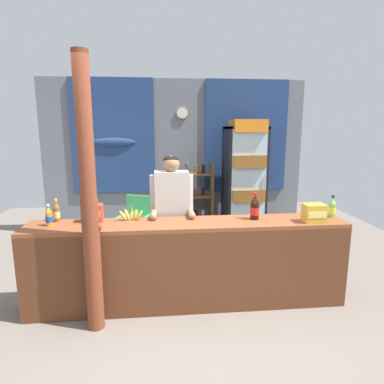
% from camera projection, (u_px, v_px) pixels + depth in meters
% --- Properties ---
extents(ground_plane, '(7.85, 7.85, 0.00)m').
position_uv_depth(ground_plane, '(183.00, 271.00, 4.37)').
color(ground_plane, slate).
extents(back_wall_curtained, '(4.72, 0.22, 2.76)m').
position_uv_depth(back_wall_curtained, '(176.00, 154.00, 5.91)').
color(back_wall_curtained, slate).
rests_on(back_wall_curtained, ground).
extents(stall_counter, '(3.36, 0.49, 0.93)m').
position_uv_depth(stall_counter, '(189.00, 258.00, 3.37)').
color(stall_counter, brown).
rests_on(stall_counter, ground).
extents(timber_post, '(0.18, 0.16, 2.54)m').
position_uv_depth(timber_post, '(89.00, 205.00, 2.90)').
color(timber_post, brown).
rests_on(timber_post, ground).
extents(drink_fridge, '(0.65, 0.68, 2.04)m').
position_uv_depth(drink_fridge, '(245.00, 176.00, 5.48)').
color(drink_fridge, black).
rests_on(drink_fridge, ground).
extents(bottle_shelf_rack, '(0.48, 0.28, 1.31)m').
position_uv_depth(bottle_shelf_rack, '(199.00, 198.00, 5.76)').
color(bottle_shelf_rack, brown).
rests_on(bottle_shelf_rack, ground).
extents(plastic_lawn_chair, '(0.58, 0.58, 0.86)m').
position_uv_depth(plastic_lawn_chair, '(136.00, 220.00, 5.05)').
color(plastic_lawn_chair, '#4CC675').
rests_on(plastic_lawn_chair, ground).
extents(shopkeeper, '(0.50, 0.42, 1.60)m').
position_uv_depth(shopkeeper, '(172.00, 207.00, 3.74)').
color(shopkeeper, '#28282D').
rests_on(shopkeeper, ground).
extents(soda_bottle_cola, '(0.09, 0.09, 0.29)m').
position_uv_depth(soda_bottle_cola, '(255.00, 208.00, 3.49)').
color(soda_bottle_cola, black).
rests_on(soda_bottle_cola, stall_counter).
extents(soda_bottle_iced_tea, '(0.07, 0.07, 0.25)m').
position_uv_depth(soda_bottle_iced_tea, '(57.00, 212.00, 3.41)').
color(soda_bottle_iced_tea, brown).
rests_on(soda_bottle_iced_tea, stall_counter).
extents(soda_bottle_lime_soda, '(0.07, 0.07, 0.25)m').
position_uv_depth(soda_bottle_lime_soda, '(332.00, 208.00, 3.58)').
color(soda_bottle_lime_soda, '#75C64C').
rests_on(soda_bottle_lime_soda, stall_counter).
extents(soda_bottle_orange_soda, '(0.07, 0.07, 0.22)m').
position_uv_depth(soda_bottle_orange_soda, '(49.00, 217.00, 3.26)').
color(soda_bottle_orange_soda, orange).
rests_on(soda_bottle_orange_soda, stall_counter).
extents(snack_box_choco_powder, '(0.22, 0.16, 0.19)m').
position_uv_depth(snack_box_choco_powder, '(314.00, 213.00, 3.40)').
color(snack_box_choco_powder, gold).
rests_on(snack_box_choco_powder, stall_counter).
extents(snack_box_crackers, '(0.20, 0.13, 0.19)m').
position_uv_depth(snack_box_crackers, '(93.00, 213.00, 3.41)').
color(snack_box_crackers, '#E5422D').
rests_on(snack_box_crackers, stall_counter).
extents(banana_bunch, '(0.27, 0.07, 0.16)m').
position_uv_depth(banana_bunch, '(131.00, 215.00, 3.46)').
color(banana_bunch, '#CCC14C').
rests_on(banana_bunch, stall_counter).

